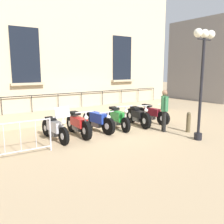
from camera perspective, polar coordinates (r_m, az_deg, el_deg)
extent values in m
plane|color=tan|center=(10.29, -1.12, -4.11)|extent=(60.00, 60.00, 0.00)
cube|color=#C6B28E|center=(12.36, -8.41, 16.18)|extent=(0.60, 11.64, 7.70)
cube|color=tan|center=(12.15, -7.18, -0.37)|extent=(0.20, 11.64, 0.66)
cube|color=black|center=(13.39, 2.40, 12.56)|extent=(0.06, 1.21, 2.30)
cube|color=tan|center=(13.33, 2.57, 7.41)|extent=(0.24, 1.41, 0.10)
cube|color=black|center=(11.07, -19.76, 12.49)|extent=(0.06, 1.21, 2.30)
cube|color=tan|center=(11.00, -19.27, 6.27)|extent=(0.24, 1.41, 0.10)
cube|color=black|center=(11.97, -7.20, 4.59)|extent=(0.03, 9.78, 0.03)
cylinder|color=black|center=(10.82, -24.60, 1.21)|extent=(0.02, 0.02, 0.73)
cylinder|color=black|center=(11.10, -18.40, 1.82)|extent=(0.02, 0.02, 0.73)
cylinder|color=black|center=(11.50, -12.56, 2.37)|extent=(0.02, 0.02, 0.73)
cylinder|color=black|center=(12.01, -7.16, 2.86)|extent=(0.02, 0.02, 0.73)
cylinder|color=black|center=(12.62, -2.24, 3.29)|extent=(0.02, 0.02, 0.73)
cylinder|color=black|center=(13.32, 2.20, 3.65)|extent=(0.02, 0.02, 0.73)
cylinder|color=black|center=(14.08, 6.18, 3.95)|extent=(0.02, 0.02, 0.73)
cylinder|color=black|center=(14.91, 9.73, 4.21)|extent=(0.02, 0.02, 0.73)
cylinder|color=black|center=(8.29, -11.33, -5.61)|extent=(0.63, 0.14, 0.62)
cylinder|color=silver|center=(8.29, -11.33, -5.61)|extent=(0.22, 0.14, 0.22)
cylinder|color=black|center=(9.55, -15.19, -3.66)|extent=(0.63, 0.14, 0.62)
cylinder|color=silver|center=(9.55, -15.19, -3.66)|extent=(0.22, 0.14, 0.22)
cube|color=#B2B2BC|center=(8.82, -13.32, -3.26)|extent=(0.85, 0.33, 0.36)
cube|color=#4C4C51|center=(8.97, -13.53, -4.69)|extent=(0.51, 0.25, 0.22)
cube|color=black|center=(9.08, -14.28, -1.55)|extent=(0.48, 0.28, 0.10)
cylinder|color=silver|center=(8.25, -11.56, -3.32)|extent=(0.16, 0.07, 0.67)
cylinder|color=silver|center=(8.22, -11.80, -1.01)|extent=(0.07, 0.63, 0.04)
sphere|color=white|center=(8.15, -11.38, -2.38)|extent=(0.16, 0.16, 0.16)
cylinder|color=silver|center=(9.20, -13.02, -5.00)|extent=(0.75, 0.12, 0.08)
cube|color=silver|center=(8.14, -11.65, -0.04)|extent=(0.15, 0.52, 0.36)
cylinder|color=black|center=(8.75, -6.12, -4.40)|extent=(0.69, 0.20, 0.69)
cylinder|color=silver|center=(8.75, -6.12, -4.40)|extent=(0.25, 0.19, 0.24)
cylinder|color=black|center=(10.00, -9.55, -2.64)|extent=(0.69, 0.20, 0.69)
cylinder|color=silver|center=(10.00, -9.55, -2.64)|extent=(0.25, 0.19, 0.24)
cube|color=red|center=(9.28, -7.85, -2.31)|extent=(0.98, 0.38, 0.33)
cube|color=#4C4C51|center=(9.43, -8.06, -3.60)|extent=(0.59, 0.29, 0.24)
cube|color=black|center=(9.58, -8.82, -0.26)|extent=(0.55, 0.32, 0.10)
cylinder|color=silver|center=(8.72, -6.30, -2.21)|extent=(0.16, 0.07, 0.67)
cylinder|color=silver|center=(8.70, -6.48, -0.01)|extent=(0.08, 0.71, 0.04)
sphere|color=white|center=(8.63, -6.12, -1.31)|extent=(0.16, 0.16, 0.16)
cylinder|color=silver|center=(9.69, -7.53, -3.94)|extent=(0.87, 0.13, 0.08)
cylinder|color=black|center=(9.36, -0.89, -3.34)|extent=(0.71, 0.21, 0.70)
cylinder|color=silver|center=(9.36, -0.89, -3.34)|extent=(0.26, 0.19, 0.24)
cylinder|color=black|center=(10.42, -5.57, -2.00)|extent=(0.71, 0.21, 0.70)
cylinder|color=silver|center=(10.42, -5.57, -2.00)|extent=(0.26, 0.19, 0.24)
cube|color=#1E389E|center=(9.79, -3.20, -1.35)|extent=(0.84, 0.39, 0.39)
cube|color=#4C4C51|center=(9.93, -3.53, -2.79)|extent=(0.51, 0.30, 0.24)
cube|color=black|center=(10.03, -4.36, -0.26)|extent=(0.48, 0.33, 0.10)
cylinder|color=silver|center=(9.34, -1.09, -1.71)|extent=(0.16, 0.07, 0.54)
cylinder|color=silver|center=(9.33, -1.29, -0.07)|extent=(0.10, 0.71, 0.04)
sphere|color=white|center=(9.27, -0.82, -1.26)|extent=(0.16, 0.16, 0.16)
cylinder|color=silver|center=(10.18, -3.24, -3.16)|extent=(0.74, 0.15, 0.08)
cylinder|color=black|center=(9.74, 3.23, -3.06)|extent=(0.63, 0.22, 0.62)
cylinder|color=silver|center=(9.74, 3.23, -3.06)|extent=(0.24, 0.17, 0.22)
cylinder|color=black|center=(11.08, -0.53, -1.43)|extent=(0.63, 0.22, 0.62)
cylinder|color=silver|center=(11.08, -0.53, -1.43)|extent=(0.24, 0.17, 0.22)
cube|color=#1E842D|center=(10.31, 1.36, -0.95)|extent=(0.90, 0.46, 0.40)
cube|color=#4C4C51|center=(10.46, 1.11, -2.31)|extent=(0.55, 0.34, 0.22)
cube|color=black|center=(10.57, 0.51, 0.90)|extent=(0.52, 0.37, 0.10)
cylinder|color=silver|center=(9.71, 3.11, -0.88)|extent=(0.17, 0.09, 0.75)
cylinder|color=silver|center=(9.69, 2.99, 1.32)|extent=(0.16, 0.70, 0.04)
sphere|color=white|center=(9.61, 3.32, 0.16)|extent=(0.16, 0.16, 0.16)
cylinder|color=silver|center=(10.70, 1.57, -2.61)|extent=(0.78, 0.21, 0.08)
cylinder|color=black|center=(10.39, 7.93, -2.07)|extent=(0.72, 0.28, 0.70)
cylinder|color=silver|center=(10.39, 7.93, -2.07)|extent=(0.27, 0.21, 0.25)
cylinder|color=black|center=(11.49, 4.54, -0.82)|extent=(0.72, 0.28, 0.70)
cylinder|color=silver|center=(11.49, 4.54, -0.82)|extent=(0.27, 0.21, 0.25)
cube|color=black|center=(10.86, 6.30, -0.49)|extent=(0.84, 0.47, 0.30)
cube|color=#4C4C51|center=(10.99, 6.02, -1.55)|extent=(0.52, 0.35, 0.25)
cube|color=black|center=(11.10, 5.48, 0.97)|extent=(0.49, 0.37, 0.10)
cylinder|color=silver|center=(10.37, 7.83, -0.29)|extent=(0.17, 0.09, 0.65)
cylinder|color=silver|center=(10.36, 7.73, 1.49)|extent=(0.17, 0.71, 0.04)
sphere|color=white|center=(10.29, 8.05, 0.40)|extent=(0.16, 0.16, 0.16)
cylinder|color=silver|center=(11.23, 6.43, -1.94)|extent=(0.71, 0.22, 0.08)
cylinder|color=black|center=(11.18, 12.00, -1.47)|extent=(0.66, 0.20, 0.65)
cylinder|color=silver|center=(11.18, 12.00, -1.47)|extent=(0.24, 0.19, 0.23)
cylinder|color=black|center=(12.12, 6.70, -0.42)|extent=(0.66, 0.20, 0.65)
cylinder|color=silver|center=(12.12, 6.70, -0.42)|extent=(0.24, 0.19, 0.23)
cube|color=maroon|center=(11.56, 9.46, 0.05)|extent=(0.84, 0.32, 0.34)
cube|color=#4C4C51|center=(11.67, 9.06, -1.04)|extent=(0.51, 0.24, 0.23)
cube|color=black|center=(11.75, 8.26, 1.54)|extent=(0.48, 0.26, 0.10)
cylinder|color=silver|center=(11.15, 11.86, 0.21)|extent=(0.16, 0.07, 0.66)
cylinder|color=silver|center=(11.13, 11.72, 1.89)|extent=(0.08, 0.57, 0.04)
sphere|color=white|center=(11.08, 12.17, 0.89)|extent=(0.16, 0.16, 0.16)
cylinder|color=silver|center=(11.90, 8.94, -1.38)|extent=(0.75, 0.13, 0.08)
cylinder|color=black|center=(9.33, 19.62, -5.44)|extent=(0.28, 0.28, 0.24)
cylinder|color=black|center=(9.04, 20.26, 5.06)|extent=(0.10, 0.10, 3.66)
sphere|color=white|center=(9.09, 21.02, 16.89)|extent=(0.29, 0.29, 0.29)
cylinder|color=black|center=(8.92, 20.28, 15.82)|extent=(0.04, 0.35, 0.04)
sphere|color=white|center=(8.80, 19.68, 17.21)|extent=(0.29, 0.29, 0.29)
cylinder|color=black|center=(9.21, 21.58, 15.54)|extent=(0.04, 0.35, 0.04)
sphere|color=white|center=(9.37, 22.28, 16.58)|extent=(0.29, 0.29, 0.29)
cylinder|color=#B7B7BF|center=(7.79, -14.35, -5.13)|extent=(0.05, 0.05, 1.05)
cylinder|color=#B7B7BF|center=(7.41, -22.68, -2.44)|extent=(0.12, 2.22, 0.04)
cylinder|color=#B7B7BF|center=(7.64, -22.23, -8.82)|extent=(0.12, 2.22, 0.04)
cylinder|color=#B7B7BF|center=(7.48, -24.14, -5.76)|extent=(0.02, 0.02, 0.87)
cylinder|color=#B7B7BF|center=(7.55, -20.80, -5.38)|extent=(0.02, 0.02, 0.87)
cylinder|color=#B7B7BF|center=(7.65, -17.54, -4.99)|extent=(0.02, 0.02, 0.87)
cylinder|color=brown|center=(10.25, 17.58, -2.57)|extent=(0.17, 0.17, 0.72)
sphere|color=brown|center=(10.18, 17.70, -0.41)|extent=(0.15, 0.15, 0.15)
cylinder|color=black|center=(10.01, 12.24, -2.24)|extent=(0.14, 0.14, 0.85)
cylinder|color=black|center=(10.16, 12.04, -2.05)|extent=(0.14, 0.14, 0.85)
cube|color=#337247|center=(9.96, 12.30, 1.94)|extent=(0.42, 0.38, 0.60)
sphere|color=#8C664C|center=(9.91, 12.39, 4.49)|extent=(0.23, 0.23, 0.23)
cylinder|color=#337247|center=(9.74, 12.59, 1.93)|extent=(0.09, 0.09, 0.57)
cylinder|color=#337247|center=(10.17, 12.03, 2.28)|extent=(0.09, 0.09, 0.57)
cube|color=gray|center=(22.43, 22.50, 11.05)|extent=(5.46, 4.73, 6.34)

